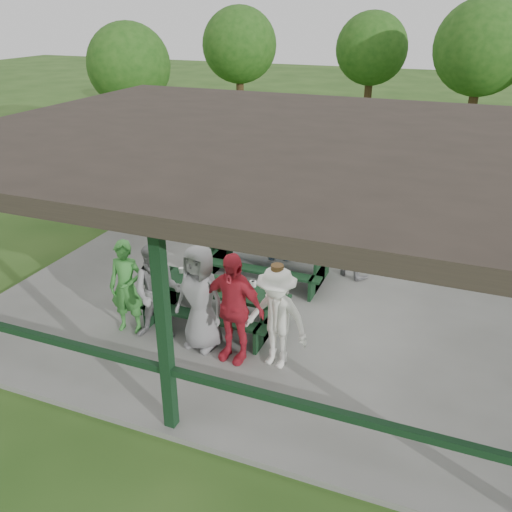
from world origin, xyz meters
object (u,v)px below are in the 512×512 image
at_px(contestant_green, 127,287).
at_px(spectator_grey, 353,236).
at_px(contestant_grey_left, 158,292).
at_px(spectator_blue, 245,214).
at_px(contestant_red, 233,307).
at_px(contestant_grey_mid, 200,298).
at_px(pickup_truck, 449,172).
at_px(contestant_white_fedora, 276,318).
at_px(farm_trailer, 307,164).
at_px(spectator_lblue, 280,228).
at_px(picnic_table_far, 267,256).
at_px(picnic_table_near, 215,299).

bearing_deg(contestant_green, spectator_grey, 39.61).
bearing_deg(contestant_grey_left, spectator_blue, 71.89).
height_order(contestant_red, spectator_blue, contestant_red).
bearing_deg(spectator_blue, contestant_grey_mid, 106.74).
bearing_deg(pickup_truck, contestant_green, 145.78).
bearing_deg(contestant_white_fedora, farm_trailer, 114.59).
distance_m(contestant_grey_mid, pickup_truck, 10.30).
relative_size(contestant_green, spectator_lblue, 1.14).
xyz_separation_m(pickup_truck, farm_trailer, (-4.37, 0.07, -0.22)).
xyz_separation_m(contestant_grey_left, spectator_blue, (-0.12, 4.06, -0.05)).
distance_m(spectator_lblue, pickup_truck, 6.83).
height_order(picnic_table_far, spectator_lblue, spectator_lblue).
relative_size(picnic_table_far, contestant_red, 1.41).
distance_m(picnic_table_near, farm_trailer, 9.16).
bearing_deg(spectator_lblue, farm_trailer, -92.03).
relative_size(spectator_lblue, spectator_blue, 0.91).
bearing_deg(spectator_lblue, contestant_white_fedora, 95.14).
bearing_deg(pickup_truck, picnic_table_far, 147.19).
xyz_separation_m(picnic_table_far, contestant_white_fedora, (1.19, -2.78, 0.37)).
bearing_deg(farm_trailer, spectator_lblue, -94.02).
bearing_deg(picnic_table_far, picnic_table_near, -96.69).
xyz_separation_m(picnic_table_far, contestant_grey_left, (-0.91, -2.77, 0.39)).
bearing_deg(contestant_white_fedora, spectator_lblue, 118.99).
xyz_separation_m(contestant_red, spectator_grey, (1.10, 3.66, -0.05)).
bearing_deg(farm_trailer, contestant_white_fedora, -91.25).
bearing_deg(contestant_green, spectator_lblue, 59.35).
xyz_separation_m(contestant_green, contestant_white_fedora, (2.71, -0.00, 0.01)).
distance_m(contestant_green, spectator_lblue, 4.02).
bearing_deg(pickup_truck, farm_trailer, 79.97).
relative_size(contestant_green, spectator_grey, 0.96).
xyz_separation_m(spectator_lblue, spectator_blue, (-0.97, 0.33, 0.08)).
relative_size(contestant_grey_left, contestant_red, 0.93).
bearing_deg(pickup_truck, contestant_grey_mid, 152.75).
height_order(picnic_table_near, spectator_lblue, spectator_lblue).
height_order(picnic_table_near, contestant_green, contestant_green).
xyz_separation_m(picnic_table_far, contestant_green, (-1.51, -2.78, 0.37)).
bearing_deg(pickup_truck, contestant_white_fedora, 159.98).
bearing_deg(spectator_lblue, contestant_grey_mid, 75.67).
relative_size(contestant_white_fedora, spectator_blue, 1.07).
bearing_deg(contestant_grey_left, contestant_white_fedora, -20.18).
bearing_deg(contestant_white_fedora, pickup_truck, 89.62).
bearing_deg(picnic_table_near, spectator_blue, 103.54).
bearing_deg(contestant_grey_mid, contestant_green, -169.16).
height_order(contestant_grey_left, contestant_red, contestant_red).
distance_m(contestant_green, spectator_blue, 4.10).
bearing_deg(picnic_table_near, spectator_grey, 56.79).
bearing_deg(picnic_table_far, contestant_green, -118.55).
xyz_separation_m(picnic_table_near, pickup_truck, (3.32, 9.03, 0.26)).
height_order(contestant_grey_left, pickup_truck, contestant_grey_left).
bearing_deg(contestant_green, contestant_white_fedora, -9.48).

